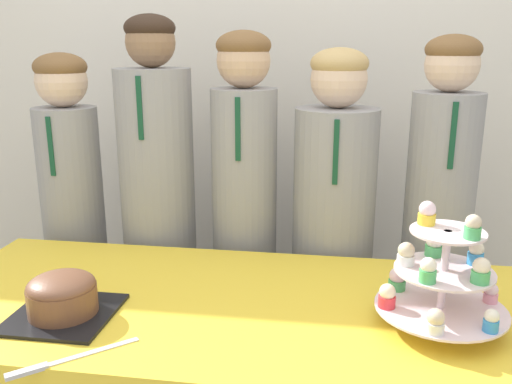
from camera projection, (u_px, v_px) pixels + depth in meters
name	position (u px, v px, depth m)	size (l,w,h in m)	color
wall_back	(275.00, 72.00, 2.45)	(9.00, 0.06, 2.70)	silver
round_cake	(62.00, 296.00, 1.44)	(0.26, 0.26, 0.12)	black
cake_knife	(52.00, 364.00, 1.23)	(0.24, 0.21, 0.01)	silver
cupcake_stand	(440.00, 276.00, 1.37)	(0.33, 0.33, 0.32)	silver
student_0	(76.00, 235.00, 2.20)	(0.24, 0.25, 1.44)	#939399
student_1	(160.00, 232.00, 2.14)	(0.28, 0.29, 1.58)	#939399
student_2	(245.00, 236.00, 2.09)	(0.24, 0.25, 1.52)	#939399
student_3	(332.00, 255.00, 2.06)	(0.30, 0.31, 1.46)	#939399
student_4	(435.00, 250.00, 1.99)	(0.24, 0.25, 1.51)	#939399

